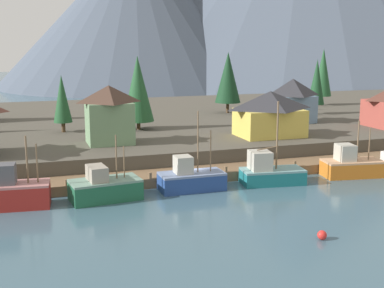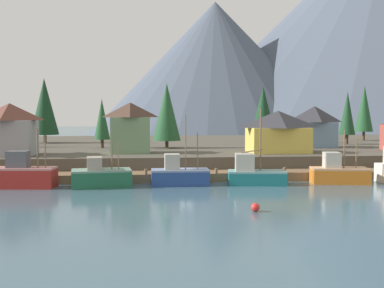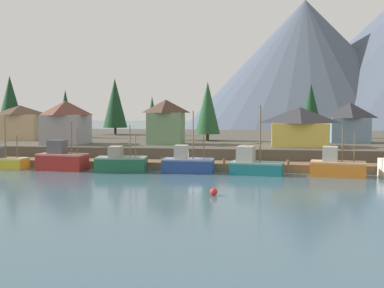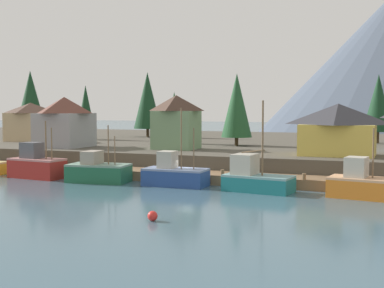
% 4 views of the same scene
% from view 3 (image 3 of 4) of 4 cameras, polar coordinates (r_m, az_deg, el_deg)
% --- Properties ---
extents(ground_plane, '(400.00, 400.00, 1.00)m').
position_cam_3_polar(ground_plane, '(82.20, 2.19, -1.70)').
color(ground_plane, '#3D5B6B').
extents(dock, '(80.00, 4.00, 1.60)m').
position_cam_3_polar(dock, '(64.35, 0.32, -2.49)').
color(dock, brown).
rests_on(dock, ground_plane).
extents(shoreline_bank, '(400.00, 56.00, 2.50)m').
position_cam_3_polar(shoreline_bank, '(93.93, 3.05, 0.12)').
color(shoreline_bank, '#4C473D').
rests_on(shoreline_bank, ground_plane).
extents(mountain_west_peak, '(90.71, 90.71, 47.49)m').
position_cam_3_polar(mountain_west_peak, '(187.70, 12.98, 9.01)').
color(mountain_west_peak, '#475160').
rests_on(mountain_west_peak, ground_plane).
extents(fishing_boat_yellow, '(6.29, 2.82, 6.84)m').
position_cam_3_polar(fishing_boat_yellow, '(69.47, -21.34, -1.90)').
color(fishing_boat_yellow, gold).
rests_on(fishing_boat_yellow, ground_plane).
extents(fishing_boat_red, '(6.52, 3.43, 6.30)m').
position_cam_3_polar(fishing_boat_red, '(65.27, -14.98, -1.78)').
color(fishing_boat_red, maroon).
rests_on(fishing_boat_red, ground_plane).
extents(fishing_boat_green, '(6.58, 3.89, 5.91)m').
position_cam_3_polar(fishing_boat_green, '(62.25, -8.32, -2.18)').
color(fishing_boat_green, '#1E5B3D').
rests_on(fishing_boat_green, ground_plane).
extents(fishing_boat_blue, '(6.27, 2.91, 7.69)m').
position_cam_3_polar(fishing_boat_blue, '(60.82, -0.54, -2.32)').
color(fishing_boat_blue, navy).
rests_on(fishing_boat_blue, ground_plane).
extents(fishing_boat_teal, '(6.59, 3.75, 8.38)m').
position_cam_3_polar(fishing_boat_teal, '(59.63, 7.28, -2.40)').
color(fishing_boat_teal, '#196B70').
rests_on(fishing_boat_teal, ground_plane).
extents(fishing_boat_orange, '(6.62, 3.84, 6.01)m').
position_cam_3_polar(fishing_boat_orange, '(60.09, 16.54, -2.52)').
color(fishing_boat_orange, '#CC6B1E').
rests_on(fishing_boat_orange, ground_plane).
extents(house_blue, '(6.28, 4.61, 6.40)m').
position_cam_3_polar(house_blue, '(81.61, 17.92, 2.46)').
color(house_blue, '#6689A8').
rests_on(house_blue, shoreline_bank).
extents(house_grey, '(6.19, 6.69, 6.62)m').
position_cam_3_polar(house_grey, '(76.98, -14.51, 2.51)').
color(house_grey, gray).
rests_on(house_grey, shoreline_bank).
extents(house_yellow, '(8.24, 5.93, 5.66)m').
position_cam_3_polar(house_yellow, '(71.52, 12.45, 2.03)').
color(house_yellow, gold).
rests_on(house_yellow, shoreline_bank).
extents(house_tan, '(7.43, 4.80, 5.94)m').
position_cam_3_polar(house_tan, '(89.10, -19.42, 2.41)').
color(house_tan, tan).
rests_on(house_tan, shoreline_bank).
extents(house_green, '(5.40, 4.68, 6.77)m').
position_cam_3_polar(house_green, '(74.50, -3.06, 2.64)').
color(house_green, '#6B8E66').
rests_on(house_green, shoreline_bank).
extents(conifer_near_left, '(4.22, 4.22, 9.90)m').
position_cam_3_polar(conifer_near_left, '(82.06, 1.84, 4.25)').
color(conifer_near_left, '#4C3823').
rests_on(conifer_near_left, shoreline_bank).
extents(conifer_mid_left, '(4.90, 4.90, 11.45)m').
position_cam_3_polar(conifer_mid_left, '(100.81, -8.99, 4.75)').
color(conifer_mid_left, '#4C3823').
rests_on(conifer_mid_left, shoreline_bank).
extents(conifer_mid_right, '(5.36, 5.36, 11.51)m').
position_cam_3_polar(conifer_mid_right, '(98.51, -20.47, 4.43)').
color(conifer_mid_right, '#4C3823').
rests_on(conifer_mid_right, shoreline_bank).
extents(conifer_back_left, '(4.26, 4.26, 10.07)m').
position_cam_3_polar(conifer_back_left, '(93.56, 13.70, 4.36)').
color(conifer_back_left, '#4C3823').
rests_on(conifer_back_left, shoreline_bank).
extents(conifer_back_right, '(2.42, 2.42, 7.52)m').
position_cam_3_polar(conifer_back_right, '(84.96, -4.68, 3.47)').
color(conifer_back_right, '#4C3823').
rests_on(conifer_back_right, shoreline_bank).
extents(conifer_centre, '(2.66, 2.66, 8.88)m').
position_cam_3_polar(conifer_centre, '(93.71, -14.56, 4.04)').
color(conifer_centre, '#4C3823').
rests_on(conifer_centre, shoreline_bank).
extents(channel_buoy, '(0.70, 0.70, 0.70)m').
position_cam_3_polar(channel_buoy, '(45.25, 2.55, -5.61)').
color(channel_buoy, red).
rests_on(channel_buoy, ground_plane).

